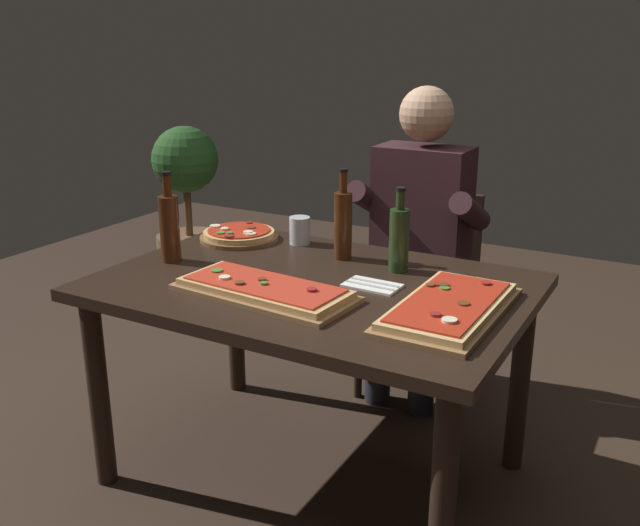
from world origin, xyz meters
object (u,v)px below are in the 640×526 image
(dining_table, at_px, (313,308))
(wine_bottle_dark, at_px, (399,238))
(pizza_round_far, at_px, (239,235))
(vinegar_bottle_green, at_px, (170,226))
(potted_plant_corner, at_px, (188,214))
(tumbler_near_camera, at_px, (300,232))
(pizza_rectangular_front, at_px, (264,290))
(diner_chair, at_px, (425,282))
(oil_bottle_amber, at_px, (343,223))
(pizza_rectangular_left, at_px, (449,307))
(seated_diner, at_px, (417,232))

(dining_table, height_order, wine_bottle_dark, wine_bottle_dark)
(pizza_round_far, distance_m, vinegar_bottle_green, 0.37)
(wine_bottle_dark, distance_m, potted_plant_corner, 2.08)
(tumbler_near_camera, relative_size, potted_plant_corner, 0.10)
(pizza_rectangular_front, relative_size, diner_chair, 0.69)
(dining_table, relative_size, oil_bottle_amber, 4.23)
(pizza_round_far, relative_size, diner_chair, 0.36)
(pizza_rectangular_front, relative_size, tumbler_near_camera, 5.66)
(wine_bottle_dark, height_order, diner_chair, wine_bottle_dark)
(dining_table, distance_m, wine_bottle_dark, 0.38)
(pizza_rectangular_front, height_order, pizza_round_far, same)
(dining_table, distance_m, pizza_rectangular_left, 0.51)
(dining_table, bearing_deg, potted_plant_corner, 141.30)
(dining_table, relative_size, wine_bottle_dark, 4.75)
(pizza_round_far, distance_m, tumbler_near_camera, 0.25)
(wine_bottle_dark, distance_m, seated_diner, 0.52)
(dining_table, relative_size, pizza_rectangular_front, 2.32)
(pizza_rectangular_left, xyz_separation_m, vinegar_bottle_green, (-1.05, -0.00, 0.11))
(tumbler_near_camera, distance_m, seated_diner, 0.51)
(dining_table, bearing_deg, oil_bottle_amber, 96.33)
(wine_bottle_dark, bearing_deg, vinegar_bottle_green, -158.65)
(tumbler_near_camera, bearing_deg, wine_bottle_dark, -14.48)
(pizza_rectangular_front, bearing_deg, tumbler_near_camera, 109.72)
(wine_bottle_dark, xyz_separation_m, potted_plant_corner, (-1.78, 1.02, -0.35))
(dining_table, height_order, potted_plant_corner, potted_plant_corner)
(diner_chair, bearing_deg, wine_bottle_dark, -78.53)
(diner_chair, bearing_deg, pizza_rectangular_left, -65.57)
(potted_plant_corner, bearing_deg, pizza_rectangular_left, -32.45)
(tumbler_near_camera, bearing_deg, pizza_rectangular_left, -28.70)
(pizza_rectangular_front, bearing_deg, vinegar_bottle_green, 164.71)
(pizza_rectangular_left, distance_m, wine_bottle_dark, 0.42)
(pizza_rectangular_front, distance_m, oil_bottle_amber, 0.48)
(pizza_round_far, height_order, oil_bottle_amber, oil_bottle_amber)
(vinegar_bottle_green, bearing_deg, tumbler_near_camera, 55.12)
(tumbler_near_camera, xyz_separation_m, seated_diner, (0.34, 0.37, -0.04))
(dining_table, height_order, diner_chair, diner_chair)
(dining_table, height_order, tumbler_near_camera, tumbler_near_camera)
(pizza_round_far, relative_size, vinegar_bottle_green, 0.96)
(pizza_rectangular_front, distance_m, pizza_rectangular_left, 0.57)
(diner_chair, bearing_deg, dining_table, -95.27)
(pizza_rectangular_front, height_order, pizza_rectangular_left, same)
(wine_bottle_dark, xyz_separation_m, vinegar_bottle_green, (-0.76, -0.30, 0.01))
(diner_chair, bearing_deg, seated_diner, -90.00)
(pizza_round_far, xyz_separation_m, oil_bottle_amber, (0.47, -0.02, 0.11))
(dining_table, distance_m, diner_chair, 0.87)
(pizza_rectangular_left, height_order, potted_plant_corner, potted_plant_corner)
(tumbler_near_camera, relative_size, seated_diner, 0.08)
(seated_diner, bearing_deg, tumbler_near_camera, -132.57)
(tumbler_near_camera, bearing_deg, potted_plant_corner, 145.52)
(pizza_rectangular_left, relative_size, pizza_round_far, 1.79)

